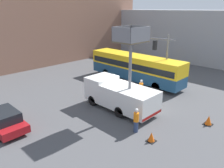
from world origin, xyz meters
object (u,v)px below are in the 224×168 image
object	(u,v)px
city_bus	(135,66)
traffic_cone_near_truck	(151,137)
utility_truck	(120,93)
traffic_light_pole	(163,54)
traffic_cone_mid_road	(208,120)
road_worker_directing	(141,89)
road_worker_near_truck	(136,120)
parked_car_curbside	(4,120)

from	to	relation	value
city_bus	traffic_cone_near_truck	distance (m)	12.59
utility_truck	traffic_light_pole	bearing A→B (deg)	1.39
city_bus	traffic_cone_mid_road	xyz separation A→B (m)	(-4.19, -10.46, -1.50)
traffic_cone_near_truck	traffic_light_pole	bearing A→B (deg)	29.51
utility_truck	traffic_cone_near_truck	distance (m)	5.41
utility_truck	road_worker_directing	world-z (taller)	utility_truck
road_worker_near_truck	road_worker_directing	xyz separation A→B (m)	(5.25, 3.57, 0.02)
city_bus	parked_car_curbside	xyz separation A→B (m)	(-15.13, -0.23, -1.09)
road_worker_directing	parked_car_curbside	xyz separation A→B (m)	(-11.58, 3.40, -0.17)
city_bus	utility_truck	bearing A→B (deg)	133.79
utility_truck	road_worker_directing	size ratio (longest dim) A/B	3.80
road_worker_near_truck	traffic_cone_near_truck	bearing A→B (deg)	162.93
road_worker_near_truck	road_worker_directing	size ratio (longest dim) A/B	0.98
traffic_light_pole	parked_car_curbside	xyz separation A→B (m)	(-14.92, 3.46, -3.09)
road_worker_near_truck	traffic_cone_mid_road	bearing A→B (deg)	-134.28
city_bus	traffic_cone_mid_road	bearing A→B (deg)	172.60
utility_truck	road_worker_near_truck	world-z (taller)	utility_truck
road_worker_directing	traffic_cone_mid_road	bearing A→B (deg)	-38.45
city_bus	road_worker_near_truck	xyz separation A→B (m)	(-8.80, -7.21, -0.94)
city_bus	parked_car_curbside	distance (m)	15.18
traffic_light_pole	traffic_cone_mid_road	xyz separation A→B (m)	(-3.97, -6.77, -3.50)
road_worker_near_truck	traffic_cone_near_truck	world-z (taller)	road_worker_near_truck
traffic_light_pole	road_worker_near_truck	xyz separation A→B (m)	(-8.59, -3.51, -2.94)
traffic_cone_mid_road	city_bus	bearing A→B (deg)	68.18
traffic_cone_near_truck	city_bus	bearing A→B (deg)	43.90
city_bus	road_worker_near_truck	size ratio (longest dim) A/B	6.68
road_worker_directing	traffic_cone_mid_road	distance (m)	6.88
utility_truck	city_bus	size ratio (longest dim) A/B	0.58
utility_truck	road_worker_near_truck	xyz separation A→B (m)	(-1.96, -3.35, -0.58)
traffic_cone_near_truck	traffic_cone_mid_road	distance (m)	5.14
city_bus	traffic_light_pole	world-z (taller)	traffic_light_pole
road_worker_near_truck	road_worker_directing	bearing A→B (deg)	-64.85
utility_truck	traffic_cone_near_truck	size ratio (longest dim) A/B	10.68
utility_truck	traffic_cone_near_truck	world-z (taller)	utility_truck
traffic_light_pole	parked_car_curbside	size ratio (longest dim) A/B	1.28
utility_truck	city_bus	distance (m)	7.86
utility_truck	road_worker_directing	distance (m)	3.35
traffic_cone_mid_road	utility_truck	bearing A→B (deg)	111.92
traffic_light_pole	road_worker_directing	bearing A→B (deg)	179.02
parked_car_curbside	utility_truck	bearing A→B (deg)	-23.60
utility_truck	city_bus	xyz separation A→B (m)	(6.85, 3.85, 0.35)
road_worker_directing	parked_car_curbside	distance (m)	12.07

